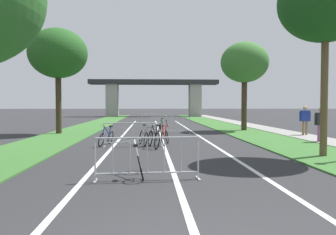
% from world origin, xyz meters
% --- Properties ---
extents(grass_verge_left, '(3.03, 59.29, 0.05)m').
position_xyz_m(grass_verge_left, '(-5.58, 24.25, 0.03)').
color(grass_verge_left, '#386B2D').
rests_on(grass_verge_left, ground).
extents(grass_verge_right, '(3.03, 59.29, 0.05)m').
position_xyz_m(grass_verge_right, '(5.58, 24.25, 0.03)').
color(grass_verge_right, '#386B2D').
rests_on(grass_verge_right, ground).
extents(sidewalk_path_right, '(1.82, 59.29, 0.08)m').
position_xyz_m(sidewalk_path_right, '(8.00, 24.25, 0.04)').
color(sidewalk_path_right, gray).
rests_on(sidewalk_path_right, ground).
extents(lane_stripe_center, '(0.14, 34.30, 0.01)m').
position_xyz_m(lane_stripe_center, '(0.00, 17.15, 0.00)').
color(lane_stripe_center, silver).
rests_on(lane_stripe_center, ground).
extents(lane_stripe_right_lane, '(0.14, 34.30, 0.01)m').
position_xyz_m(lane_stripe_right_lane, '(2.23, 17.15, 0.00)').
color(lane_stripe_right_lane, silver).
rests_on(lane_stripe_right_lane, ground).
extents(lane_stripe_left_lane, '(0.14, 34.30, 0.01)m').
position_xyz_m(lane_stripe_left_lane, '(-2.23, 17.15, 0.00)').
color(lane_stripe_left_lane, silver).
rests_on(lane_stripe_left_lane, ground).
extents(overpass_bridge, '(19.90, 2.94, 5.68)m').
position_xyz_m(overpass_bridge, '(0.00, 49.00, 3.87)').
color(overpass_bridge, '#2D2D30').
rests_on(overpass_bridge, ground).
extents(tree_left_oak_near, '(3.59, 3.59, 6.52)m').
position_xyz_m(tree_left_oak_near, '(-6.27, 17.63, 4.96)').
color(tree_left_oak_near, '#3D2D1E').
rests_on(tree_left_oak_near, ground).
extents(tree_right_oak_mid, '(3.21, 3.21, 6.71)m').
position_xyz_m(tree_right_oak_mid, '(5.40, 7.82, 5.32)').
color(tree_right_oak_mid, brown).
rests_on(tree_right_oak_mid, ground).
extents(tree_right_pine_far, '(3.32, 3.32, 6.20)m').
position_xyz_m(tree_right_pine_far, '(5.97, 19.71, 4.74)').
color(tree_right_pine_far, '#3D2D1E').
rests_on(tree_right_pine_far, ground).
extents(crowd_barrier_nearest, '(2.56, 0.58, 1.05)m').
position_xyz_m(crowd_barrier_nearest, '(-0.69, 4.54, 0.52)').
color(crowd_barrier_nearest, '#ADADB2').
rests_on(crowd_barrier_nearest, ground).
extents(crowd_barrier_second, '(2.55, 0.50, 1.05)m').
position_xyz_m(crowd_barrier_second, '(-1.37, 11.12, 0.52)').
color(crowd_barrier_second, '#ADADB2').
rests_on(crowd_barrier_second, ground).
extents(crowd_barrier_third, '(2.55, 0.51, 1.05)m').
position_xyz_m(crowd_barrier_third, '(0.66, 17.71, 0.52)').
color(crowd_barrier_third, '#ADADB2').
rests_on(crowd_barrier_third, ground).
extents(crowd_barrier_fourth, '(2.56, 0.58, 1.05)m').
position_xyz_m(crowd_barrier_fourth, '(-0.05, 24.29, 0.52)').
color(crowd_barrier_fourth, '#ADADB2').
rests_on(crowd_barrier_fourth, ground).
extents(bicycle_red_0, '(0.51, 1.62, 1.00)m').
position_xyz_m(bicycle_red_0, '(0.05, 11.69, 0.37)').
color(bicycle_red_0, black).
rests_on(bicycle_red_0, ground).
extents(bicycle_green_1, '(0.45, 1.65, 0.97)m').
position_xyz_m(bicycle_green_1, '(0.06, 18.26, 0.38)').
color(bicycle_green_1, black).
rests_on(bicycle_green_1, ground).
extents(bicycle_blue_2, '(0.59, 1.69, 0.94)m').
position_xyz_m(bicycle_blue_2, '(-2.56, 11.54, 0.35)').
color(bicycle_blue_2, black).
rests_on(bicycle_blue_2, ground).
extents(bicycle_silver_3, '(0.68, 1.64, 0.94)m').
position_xyz_m(bicycle_silver_3, '(-0.92, 11.59, 0.36)').
color(bicycle_silver_3, black).
rests_on(bicycle_silver_3, ground).
extents(bicycle_black_4, '(0.59, 1.78, 1.01)m').
position_xyz_m(bicycle_black_4, '(-0.47, 10.71, 0.39)').
color(bicycle_black_4, black).
rests_on(bicycle_black_4, ground).
extents(bicycle_white_5, '(0.56, 1.64, 0.94)m').
position_xyz_m(bicycle_white_5, '(-0.90, 5.00, 0.36)').
color(bicycle_white_5, black).
rests_on(bicycle_white_5, ground).
extents(bicycle_yellow_6, '(0.52, 1.59, 0.96)m').
position_xyz_m(bicycle_yellow_6, '(0.78, 24.76, 0.35)').
color(bicycle_yellow_6, black).
rests_on(bicycle_yellow_6, ground).
extents(pedestrian_strolling, '(0.62, 0.30, 1.71)m').
position_xyz_m(pedestrian_strolling, '(7.55, 12.13, 1.04)').
color(pedestrian_strolling, '#994C8C').
rests_on(pedestrian_strolling, ground).
extents(pedestrian_in_red_jacket, '(0.63, 0.36, 1.76)m').
position_xyz_m(pedestrian_in_red_jacket, '(8.38, 15.54, 1.07)').
color(pedestrian_in_red_jacket, olive).
rests_on(pedestrian_in_red_jacket, ground).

